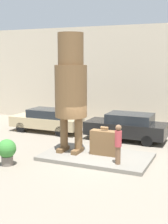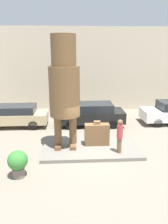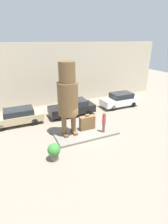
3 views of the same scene
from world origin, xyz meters
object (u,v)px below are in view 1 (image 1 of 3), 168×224
(giant_suitcase, at_px, (104,143))
(parked_car_tan, at_px, (47,120))
(parked_car_black, at_px, (127,126))
(planter_pot, at_px, (7,150))
(statue_figure, at_px, (71,84))
(tourist, at_px, (118,143))

(giant_suitcase, xyz_separation_m, parked_car_tan, (-5.35, 3.76, 0.03))
(parked_car_black, distance_m, planter_pot, 7.41)
(statue_figure, bearing_deg, tourist, -18.74)
(statue_figure, xyz_separation_m, tourist, (2.72, -0.92, -2.41))
(statue_figure, bearing_deg, giant_suitcase, 4.24)
(parked_car_black, relative_size, planter_pot, 3.93)
(giant_suitcase, relative_size, parked_car_black, 0.30)
(tourist, relative_size, parked_car_tan, 0.37)
(parked_car_tan, relative_size, planter_pot, 3.94)
(parked_car_tan, relative_size, parked_car_black, 1.00)
(tourist, relative_size, planter_pot, 1.48)
(statue_figure, xyz_separation_m, planter_pot, (-1.94, -2.58, -2.87))
(giant_suitcase, bearing_deg, tourist, -45.83)
(planter_pot, bearing_deg, statue_figure, 53.06)
(tourist, height_order, planter_pot, tourist)
(parked_car_tan, bearing_deg, statue_figure, 133.21)
(giant_suitcase, xyz_separation_m, parked_car_black, (0.04, 3.73, 0.07))
(parked_car_black, bearing_deg, planter_pot, 60.24)
(statue_figure, distance_m, parked_car_black, 5.02)
(planter_pot, bearing_deg, parked_car_tan, 104.85)
(giant_suitcase, height_order, planter_pot, giant_suitcase)
(statue_figure, distance_m, planter_pot, 4.32)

